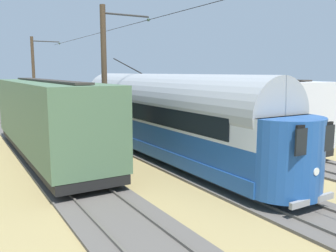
# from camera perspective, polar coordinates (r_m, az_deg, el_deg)

# --- Properties ---
(ground_plane) EXTENTS (220.00, 220.00, 0.00)m
(ground_plane) POSITION_cam_1_polar(r_m,az_deg,el_deg) (20.98, -4.45, -3.49)
(ground_plane) COLOR #9E8956
(track_streetcar_siding) EXTENTS (2.80, 80.00, 0.18)m
(track_streetcar_siding) POSITION_cam_1_polar(r_m,az_deg,el_deg) (23.93, 6.41, -1.87)
(track_streetcar_siding) COLOR #56514C
(track_streetcar_siding) RESTS_ON ground
(track_adjacent_siding) EXTENTS (2.80, 80.00, 0.18)m
(track_adjacent_siding) POSITION_cam_1_polar(r_m,az_deg,el_deg) (21.24, -4.83, -3.19)
(track_adjacent_siding) COLOR #56514C
(track_adjacent_siding) RESTS_ON ground
(track_third_siding) EXTENTS (2.80, 80.00, 0.18)m
(track_third_siding) POSITION_cam_1_polar(r_m,az_deg,el_deg) (19.59, -18.65, -4.64)
(track_third_siding) COLOR #56514C
(track_third_siding) RESTS_ON ground
(vintage_streetcar) EXTENTS (2.65, 18.27, 5.12)m
(vintage_streetcar) POSITION_cam_1_polar(r_m,az_deg,el_deg) (18.26, -0.77, 1.93)
(vintage_streetcar) COLOR #1E4C93
(vintage_streetcar) RESTS_ON ground
(boxcar_adjacent) EXTENTS (2.96, 14.08, 3.85)m
(boxcar_adjacent) POSITION_cam_1_polar(r_m,az_deg,el_deg) (19.01, -18.80, 1.43)
(boxcar_adjacent) COLOR #4C6B4C
(boxcar_adjacent) RESTS_ON ground
(boxcar_far_siding) EXTENTS (2.96, 14.03, 3.85)m
(boxcar_far_siding) POSITION_cam_1_polar(r_m,az_deg,el_deg) (22.64, 8.45, 2.88)
(boxcar_far_siding) COLOR silver
(boxcar_far_siding) RESTS_ON ground
(catenary_pole_foreground) EXTENTS (2.76, 0.28, 7.68)m
(catenary_pole_foreground) POSITION_cam_1_polar(r_m,az_deg,el_deg) (36.40, -20.57, 7.47)
(catenary_pole_foreground) COLOR #423323
(catenary_pole_foreground) RESTS_ON ground
(catenary_pole_mid_near) EXTENTS (2.76, 0.28, 7.68)m
(catenary_pole_mid_near) POSITION_cam_1_polar(r_m,az_deg,el_deg) (18.47, -9.94, 7.27)
(catenary_pole_mid_near) COLOR #423323
(catenary_pole_mid_near) RESTS_ON ground
(overhead_wire_run) EXTENTS (2.56, 41.11, 0.18)m
(overhead_wire_run) POSITION_cam_1_polar(r_m,az_deg,el_deg) (20.28, -4.25, 16.36)
(overhead_wire_run) COLOR black
(overhead_wire_run) RESTS_ON ground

